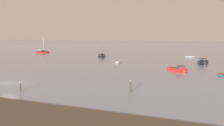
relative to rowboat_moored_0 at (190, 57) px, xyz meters
The scene contains 10 objects.
ground_plane 63.71m from the rowboat_moored_0, 110.13° to the right, with size 800.00×800.00×0.00m, color gray.
rowboat_moored_0 is the anchor object (origin of this frame).
rowboat_moored_1 39.71m from the rowboat_moored_0, 76.76° to the right, with size 2.09×3.28×0.49m.
motorboat_moored_1 20.61m from the rowboat_moored_0, 76.01° to the right, with size 2.69×6.44×2.38m.
motorboat_moored_2 30.69m from the rowboat_moored_0, 160.01° to the right, with size 5.16×6.96×2.53m.
sailboat_moored_0 62.57m from the rowboat_moored_0, behind, with size 5.57×6.08×7.07m.
motorboat_moored_4 36.35m from the rowboat_moored_0, 88.14° to the right, with size 4.99×4.66×1.93m.
rowboat_moored_2 30.62m from the rowboat_moored_0, 123.09° to the right, with size 1.19×3.11×0.48m.
mooring_post_near 65.23m from the rowboat_moored_0, 104.27° to the right, with size 0.22×0.22×1.35m.
mooring_post_left 58.15m from the rowboat_moored_0, 92.29° to the right, with size 0.22×0.22×1.71m.
Camera 1 is at (29.34, -27.73, 7.23)m, focal length 38.61 mm.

